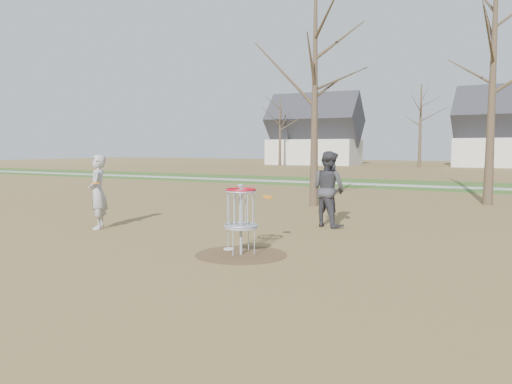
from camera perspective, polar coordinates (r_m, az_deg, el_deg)
ground at (r=9.84m, az=-1.72°, el=-7.19°), size 160.00×160.00×0.00m
green_band at (r=29.74m, az=19.51°, el=0.72°), size 160.00×8.00×0.01m
footpath at (r=28.76m, az=19.18°, el=0.61°), size 160.00×1.50×0.01m
dirt_circle at (r=9.84m, az=-1.72°, el=-7.16°), size 1.80×1.80×0.01m
player_standing at (r=13.48m, az=-17.64°, el=0.01°), size 0.80×0.83×1.92m
player_throwing at (r=13.36m, az=8.29°, el=0.34°), size 1.18×1.06×2.01m
disc_grounded at (r=10.32m, az=-3.12°, el=-6.51°), size 0.22×0.22×0.02m
discs_in_play at (r=11.66m, az=-8.74°, el=0.25°), size 4.81×0.74×0.22m
disc_golf_basket at (r=9.69m, az=-1.74°, el=-1.90°), size 0.64×0.64×1.35m
bare_trees at (r=44.28m, az=25.28°, el=8.76°), size 52.62×44.98×9.00m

